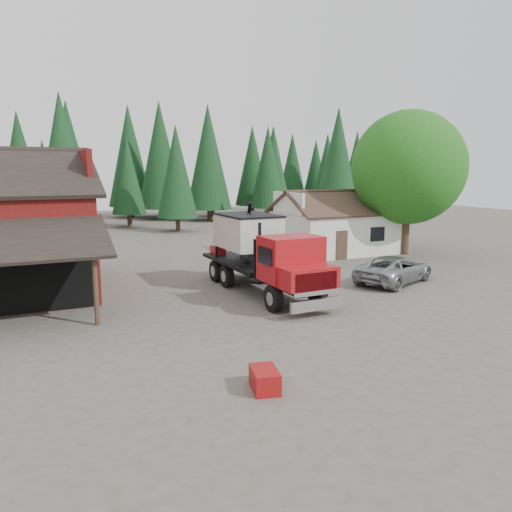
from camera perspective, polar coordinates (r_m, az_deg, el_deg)
name	(u,v)px	position (r m, az deg, el deg)	size (l,w,h in m)	color
ground	(249,321)	(20.36, -0.85, -7.45)	(120.00, 120.00, 0.00)	#4A453A
farmhouse	(335,230)	(37.48, 9.03, 2.99)	(8.60, 6.42, 4.65)	silver
deciduous_tree	(409,172)	(37.33, 17.04, 9.19)	(8.00, 8.00, 10.20)	#382619
conifer_backdrop	(98,223)	(60.53, -17.63, 3.63)	(76.00, 16.00, 16.00)	black
near_pine_b	(176,171)	(49.72, -9.08, 9.52)	(3.96, 3.96, 10.40)	#382619
near_pine_c	(338,161)	(53.04, 9.31, 10.61)	(4.84, 4.84, 12.40)	#382619
near_pine_d	(62,155)	(51.87, -21.26, 10.66)	(5.28, 5.28, 13.40)	#382619
feed_truck	(263,252)	(24.53, 0.77, 0.46)	(3.02, 9.78, 4.39)	black
silver_car	(394,269)	(28.01, 15.54, -1.46)	(2.45, 5.31, 1.48)	#9FA3A6
equip_box	(265,380)	(14.26, 1.00, -13.94)	(0.70, 1.10, 0.60)	maroon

